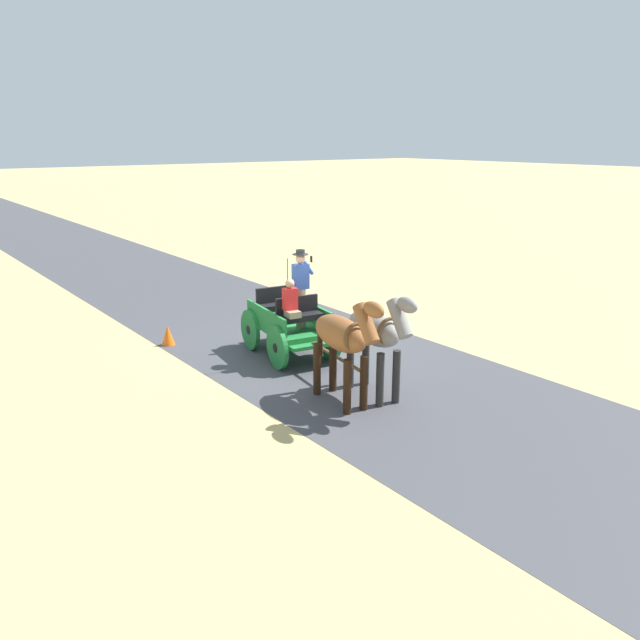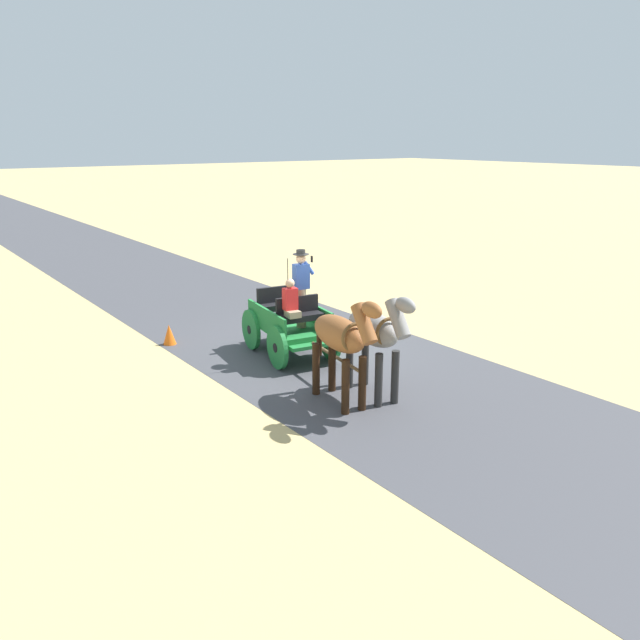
# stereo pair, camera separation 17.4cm
# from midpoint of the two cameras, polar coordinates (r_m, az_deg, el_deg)

# --- Properties ---
(ground_plane) EXTENTS (200.00, 200.00, 0.00)m
(ground_plane) POSITION_cam_midpoint_polar(r_m,az_deg,el_deg) (15.52, -1.44, -2.53)
(ground_plane) COLOR tan
(road_surface) EXTENTS (5.60, 160.00, 0.01)m
(road_surface) POSITION_cam_midpoint_polar(r_m,az_deg,el_deg) (15.52, -1.44, -2.51)
(road_surface) COLOR #424247
(road_surface) RESTS_ON ground
(horse_drawn_carriage) EXTENTS (1.76, 4.51, 2.50)m
(horse_drawn_carriage) POSITION_cam_midpoint_polar(r_m,az_deg,el_deg) (14.83, -2.96, -0.12)
(horse_drawn_carriage) COLOR #1E7233
(horse_drawn_carriage) RESTS_ON ground
(horse_near_side) EXTENTS (0.80, 2.15, 2.21)m
(horse_near_side) POSITION_cam_midpoint_polar(r_m,az_deg,el_deg) (12.32, 4.62, -1.05)
(horse_near_side) COLOR gray
(horse_near_side) RESTS_ON ground
(horse_off_side) EXTENTS (0.74, 2.14, 2.21)m
(horse_off_side) POSITION_cam_midpoint_polar(r_m,az_deg,el_deg) (11.95, 1.66, -1.54)
(horse_off_side) COLOR brown
(horse_off_side) RESTS_ON ground
(traffic_cone) EXTENTS (0.32, 0.32, 0.50)m
(traffic_cone) POSITION_cam_midpoint_polar(r_m,az_deg,el_deg) (16.15, -13.57, -1.30)
(traffic_cone) COLOR orange
(traffic_cone) RESTS_ON ground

